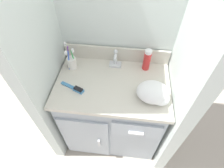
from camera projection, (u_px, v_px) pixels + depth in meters
ground_plane at (112, 131)px, 1.76m from camera, size 6.00×6.00×0.00m
wall_back at (118, 11)px, 1.13m from camera, size 0.97×0.08×2.20m
wall_left at (33, 33)px, 0.97m from camera, size 0.08×0.59×2.20m
wall_right at (199, 44)px, 0.90m from camera, size 0.08×0.59×2.20m
vanity at (112, 111)px, 1.47m from camera, size 0.79×0.53×0.74m
backsplash at (116, 54)px, 1.32m from camera, size 0.79×0.02×0.12m
sink_faucet at (115, 61)px, 1.28m from camera, size 0.09×0.09×0.14m
toothbrush_cup at (72, 62)px, 1.27m from camera, size 0.08×0.08×0.20m
shaving_cream_can at (147, 60)px, 1.24m from camera, size 0.05×0.05×0.17m
hairbrush at (75, 88)px, 1.16m from camera, size 0.18×0.09×0.03m
hand_towel at (154, 93)px, 1.09m from camera, size 0.21×0.18×0.10m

